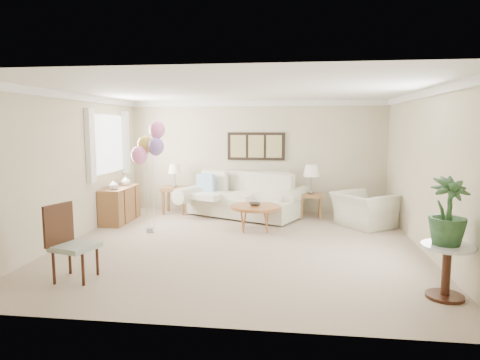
% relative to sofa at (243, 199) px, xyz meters
% --- Properties ---
extents(ground_plane, '(6.00, 6.00, 0.00)m').
position_rel_sofa_xyz_m(ground_plane, '(0.23, -2.36, -0.39)').
color(ground_plane, tan).
extents(room_shell, '(6.04, 6.04, 2.60)m').
position_rel_sofa_xyz_m(room_shell, '(0.12, -2.27, 1.24)').
color(room_shell, beige).
rests_on(room_shell, ground).
extents(wall_art_triptych, '(1.35, 0.06, 0.65)m').
position_rel_sofa_xyz_m(wall_art_triptych, '(0.23, 0.60, 1.16)').
color(wall_art_triptych, black).
rests_on(wall_art_triptych, ground).
extents(sofa, '(3.05, 1.93, 0.99)m').
position_rel_sofa_xyz_m(sofa, '(0.00, 0.00, 0.00)').
color(sofa, beige).
rests_on(sofa, ground).
extents(end_table_left, '(0.57, 0.52, 0.62)m').
position_rel_sofa_xyz_m(end_table_left, '(-1.62, 0.16, 0.13)').
color(end_table_left, '#8E5D38').
rests_on(end_table_left, ground).
extents(end_table_right, '(0.50, 0.46, 0.55)m').
position_rel_sofa_xyz_m(end_table_right, '(1.50, 0.03, 0.07)').
color(end_table_right, '#8E5D38').
rests_on(end_table_right, ground).
extents(lamp_left, '(0.30, 0.30, 0.53)m').
position_rel_sofa_xyz_m(lamp_left, '(-1.62, 0.16, 0.64)').
color(lamp_left, gray).
rests_on(lamp_left, end_table_left).
extents(lamp_right, '(0.36, 0.36, 0.63)m').
position_rel_sofa_xyz_m(lamp_right, '(1.50, 0.03, 0.64)').
color(lamp_right, gray).
rests_on(lamp_right, end_table_right).
extents(coffee_table, '(0.96, 0.96, 0.49)m').
position_rel_sofa_xyz_m(coffee_table, '(0.39, -1.25, 0.06)').
color(coffee_table, brown).
rests_on(coffee_table, ground).
extents(decor_bowl, '(0.30, 0.30, 0.06)m').
position_rel_sofa_xyz_m(decor_bowl, '(0.37, -1.25, 0.13)').
color(decor_bowl, '#292520').
rests_on(decor_bowl, coffee_table).
extents(armchair, '(1.37, 1.40, 0.69)m').
position_rel_sofa_xyz_m(armchair, '(2.52, -0.67, -0.05)').
color(armchair, beige).
rests_on(armchair, ground).
extents(side_table, '(0.60, 0.60, 0.65)m').
position_rel_sofa_xyz_m(side_table, '(2.92, -4.26, 0.10)').
color(side_table, silver).
rests_on(side_table, ground).
extents(potted_plant, '(0.54, 0.54, 0.79)m').
position_rel_sofa_xyz_m(potted_plant, '(2.90, -4.25, 0.65)').
color(potted_plant, '#1F431B').
rests_on(potted_plant, side_table).
extents(accent_chair, '(0.62, 0.62, 1.02)m').
position_rel_sofa_xyz_m(accent_chair, '(-1.79, -4.24, 0.14)').
color(accent_chair, gray).
rests_on(accent_chair, ground).
extents(credenza, '(0.46, 1.20, 0.74)m').
position_rel_sofa_xyz_m(credenza, '(-2.53, -0.86, -0.02)').
color(credenza, '#8E5D38').
rests_on(credenza, ground).
extents(vase_white, '(0.24, 0.24, 0.20)m').
position_rel_sofa_xyz_m(vase_white, '(-2.51, -1.19, 0.45)').
color(vase_white, silver).
rests_on(vase_white, credenza).
extents(vase_sage, '(0.24, 0.24, 0.21)m').
position_rel_sofa_xyz_m(vase_sage, '(-2.51, -0.57, 0.46)').
color(vase_sage, beige).
rests_on(vase_sage, credenza).
extents(balloon_cluster, '(0.61, 0.48, 2.13)m').
position_rel_sofa_xyz_m(balloon_cluster, '(-1.58, -1.64, 1.28)').
color(balloon_cluster, gray).
rests_on(balloon_cluster, ground).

